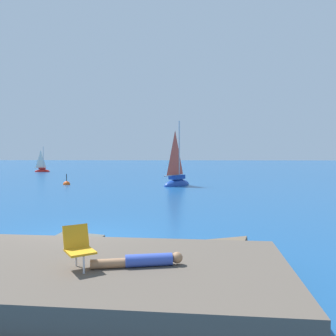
{
  "coord_description": "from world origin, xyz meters",
  "views": [
    {
      "loc": [
        2.98,
        -10.63,
        2.79
      ],
      "look_at": [
        2.35,
        12.71,
        1.55
      ],
      "focal_mm": 37.34,
      "sensor_mm": 36.0,
      "label": 1
    }
  ],
  "objects_px": {
    "marker_buoy": "(67,185)",
    "sailboat_near": "(177,182)",
    "sailboat_far": "(42,170)",
    "person_sunbather": "(142,261)",
    "beach_chair": "(78,245)"
  },
  "relations": [
    {
      "from": "marker_buoy",
      "to": "sailboat_near",
      "type": "bearing_deg",
      "value": -2.45
    },
    {
      "from": "sailboat_far",
      "to": "marker_buoy",
      "type": "xyz_separation_m",
      "value": [
        8.17,
        -15.85,
        -0.18
      ]
    },
    {
      "from": "person_sunbather",
      "to": "beach_chair",
      "type": "relative_size",
      "value": 2.19
    },
    {
      "from": "person_sunbather",
      "to": "beach_chair",
      "type": "distance_m",
      "value": 1.24
    },
    {
      "from": "sailboat_near",
      "to": "sailboat_far",
      "type": "relative_size",
      "value": 1.59
    },
    {
      "from": "sailboat_near",
      "to": "person_sunbather",
      "type": "relative_size",
      "value": 3.14
    },
    {
      "from": "beach_chair",
      "to": "marker_buoy",
      "type": "height_order",
      "value": "beach_chair"
    },
    {
      "from": "beach_chair",
      "to": "sailboat_far",
      "type": "bearing_deg",
      "value": 169.5
    },
    {
      "from": "beach_chair",
      "to": "person_sunbather",
      "type": "bearing_deg",
      "value": 63.3
    },
    {
      "from": "sailboat_near",
      "to": "marker_buoy",
      "type": "relative_size",
      "value": 4.86
    },
    {
      "from": "marker_buoy",
      "to": "sailboat_far",
      "type": "bearing_deg",
      "value": 117.25
    },
    {
      "from": "sailboat_far",
      "to": "beach_chair",
      "type": "xyz_separation_m",
      "value": [
        15.1,
        -36.78,
        0.8
      ]
    },
    {
      "from": "sailboat_far",
      "to": "person_sunbather",
      "type": "height_order",
      "value": "sailboat_far"
    },
    {
      "from": "sailboat_near",
      "to": "person_sunbather",
      "type": "height_order",
      "value": "sailboat_near"
    },
    {
      "from": "person_sunbather",
      "to": "sailboat_far",
      "type": "bearing_deg",
      "value": -76.46
    }
  ]
}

